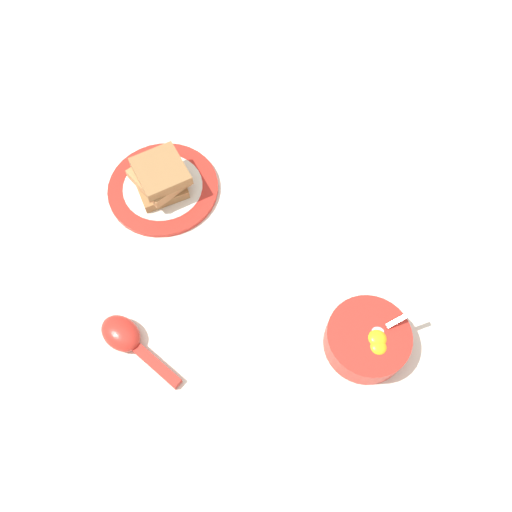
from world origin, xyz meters
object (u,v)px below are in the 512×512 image
at_px(egg_bowl, 367,339).
at_px(toast_plate, 163,188).
at_px(soup_spoon, 126,338).
at_px(toast_sandwich, 160,177).

xyz_separation_m(egg_bowl, toast_plate, (0.37, -0.29, -0.02)).
relative_size(toast_plate, soup_spoon, 1.38).
relative_size(egg_bowl, toast_plate, 0.66).
xyz_separation_m(egg_bowl, toast_sandwich, (0.37, -0.29, 0.01)).
distance_m(toast_plate, toast_sandwich, 0.04).
bearing_deg(egg_bowl, toast_plate, -37.56).
height_order(toast_sandwich, soup_spoon, toast_sandwich).
relative_size(toast_plate, toast_sandwich, 1.63).
distance_m(egg_bowl, toast_sandwich, 0.47).
distance_m(toast_plate, soup_spoon, 0.30).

